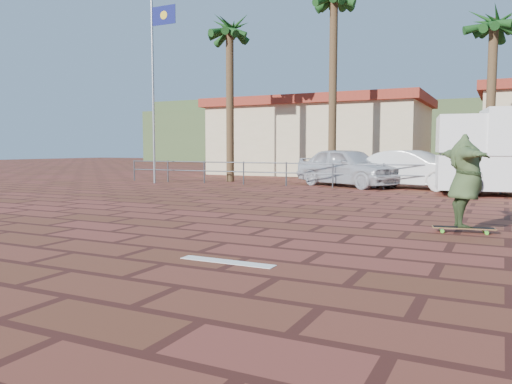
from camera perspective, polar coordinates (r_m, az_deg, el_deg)
ground at (r=8.26m, az=-3.42°, el=-5.82°), size 120.00×120.00×0.00m
paint_stripe at (r=6.90m, az=-3.32°, el=-7.95°), size 1.40×0.22×0.01m
guardrail at (r=19.48m, az=14.39°, el=2.27°), size 24.06×0.06×1.00m
flagpole at (r=22.99m, az=-11.45°, el=12.60°), size 1.30×0.10×8.00m
palm_far_left at (r=24.14m, az=-3.03°, el=17.61°), size 2.40×2.40×8.25m
palm_left at (r=24.01m, az=8.90°, el=20.39°), size 2.40×2.40×9.45m
palm_center at (r=23.05m, az=25.54°, el=16.55°), size 2.40×2.40×7.75m
building_west at (r=30.73m, az=7.34°, el=6.30°), size 12.60×7.60×4.50m
hill_front at (r=57.20m, az=22.44°, el=6.05°), size 70.00×18.00×6.00m
hill_back at (r=68.25m, az=3.95°, el=7.02°), size 35.00×14.00×8.00m
longboard at (r=9.95m, az=22.63°, el=-3.84°), size 1.12×0.45×0.11m
skateboarder at (r=9.86m, az=22.80°, el=1.18°), size 1.36×2.15×1.71m
car_silver at (r=20.85m, az=10.45°, el=2.85°), size 5.06×3.84×1.61m
car_white at (r=20.29m, az=17.65°, el=2.46°), size 4.76×3.00×1.48m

